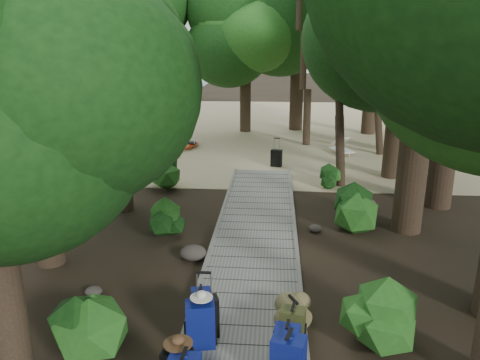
# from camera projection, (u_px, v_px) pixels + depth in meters

# --- Properties ---
(ground) EXTENTS (120.00, 120.00, 0.00)m
(ground) POSITION_uv_depth(u_px,v_px,m) (253.00, 262.00, 10.05)
(ground) COLOR black
(ground) RESTS_ON ground
(sand_beach) EXTENTS (40.00, 22.00, 0.02)m
(sand_beach) POSITION_uv_depth(u_px,v_px,m) (267.00, 128.00, 25.32)
(sand_beach) COLOR tan
(sand_beach) RESTS_ON ground
(boardwalk) EXTENTS (2.00, 12.00, 0.12)m
(boardwalk) POSITION_uv_depth(u_px,v_px,m) (255.00, 241.00, 10.98)
(boardwalk) COLOR gray
(boardwalk) RESTS_ON ground
(backpack_left_c) EXTENTS (0.49, 0.39, 0.80)m
(backpack_left_c) POSITION_uv_depth(u_px,v_px,m) (200.00, 322.00, 7.03)
(backpack_left_c) COLOR navy
(backpack_left_c) RESTS_ON boardwalk
(backpack_left_d) EXTENTS (0.38, 0.31, 0.51)m
(backpack_left_d) POSITION_uv_depth(u_px,v_px,m) (201.00, 301.00, 7.88)
(backpack_left_d) COLOR navy
(backpack_left_d) RESTS_ON boardwalk
(backpack_right_b) EXTENTS (0.51, 0.41, 0.79)m
(backpack_right_b) POSITION_uv_depth(u_px,v_px,m) (288.00, 359.00, 6.23)
(backpack_right_b) COLOR navy
(backpack_right_b) RESTS_ON boardwalk
(backpack_right_c) EXTENTS (0.40, 0.31, 0.62)m
(backpack_right_c) POSITION_uv_depth(u_px,v_px,m) (287.00, 342.00, 6.70)
(backpack_right_c) COLOR navy
(backpack_right_c) RESTS_ON boardwalk
(backpack_right_d) EXTENTS (0.43, 0.34, 0.58)m
(backpack_right_d) POSITION_uv_depth(u_px,v_px,m) (293.00, 323.00, 7.20)
(backpack_right_d) COLOR #42441F
(backpack_right_d) RESTS_ON boardwalk
(duffel_right_khaki) EXTENTS (0.61, 0.70, 0.39)m
(duffel_right_khaki) POSITION_uv_depth(u_px,v_px,m) (293.00, 311.00, 7.68)
(duffel_right_khaki) COLOR brown
(duffel_right_khaki) RESTS_ON boardwalk
(suitcase_on_boardwalk) EXTENTS (0.48, 0.35, 0.66)m
(suitcase_on_boardwalk) POSITION_uv_depth(u_px,v_px,m) (205.00, 317.00, 7.28)
(suitcase_on_boardwalk) COLOR black
(suitcase_on_boardwalk) RESTS_ON boardwalk
(lone_suitcase_on_sand) EXTENTS (0.45, 0.32, 0.63)m
(lone_suitcase_on_sand) POSITION_uv_depth(u_px,v_px,m) (276.00, 158.00, 17.50)
(lone_suitcase_on_sand) COLOR black
(lone_suitcase_on_sand) RESTS_ON sand_beach
(hat_brown) EXTENTS (0.39, 0.39, 0.12)m
(hat_brown) POSITION_uv_depth(u_px,v_px,m) (178.00, 340.00, 6.05)
(hat_brown) COLOR #51351E
(hat_brown) RESTS_ON backpack_left_b
(hat_white) EXTENTS (0.34, 0.34, 0.11)m
(hat_white) POSITION_uv_depth(u_px,v_px,m) (201.00, 294.00, 6.91)
(hat_white) COLOR silver
(hat_white) RESTS_ON backpack_left_c
(kayak) EXTENTS (1.42, 3.32, 0.32)m
(kayak) POSITION_uv_depth(u_px,v_px,m) (191.00, 144.00, 20.56)
(kayak) COLOR #B0330F
(kayak) RESTS_ON sand_beach
(sun_lounger) EXTENTS (1.22, 1.88, 0.58)m
(sun_lounger) POSITION_uv_depth(u_px,v_px,m) (342.00, 147.00, 19.41)
(sun_lounger) COLOR silver
(sun_lounger) RESTS_ON sand_beach
(tree_right_c) EXTENTS (5.87, 5.87, 10.17)m
(tree_right_c) POSITION_uv_depth(u_px,v_px,m) (429.00, 16.00, 10.29)
(tree_right_c) COLOR black
(tree_right_c) RESTS_ON ground
(tree_right_d) EXTENTS (5.53, 5.53, 10.14)m
(tree_right_d) POSITION_uv_depth(u_px,v_px,m) (461.00, 20.00, 11.98)
(tree_right_d) COLOR black
(tree_right_d) RESTS_ON ground
(tree_right_e) EXTENTS (4.94, 4.94, 8.89)m
(tree_right_e) POSITION_uv_depth(u_px,v_px,m) (403.00, 45.00, 14.99)
(tree_right_e) COLOR black
(tree_right_e) RESTS_ON ground
(tree_right_f) EXTENTS (6.04, 6.04, 10.79)m
(tree_right_f) POSITION_uv_depth(u_px,v_px,m) (431.00, 17.00, 17.61)
(tree_right_f) COLOR black
(tree_right_f) RESTS_ON ground
(tree_left_b) EXTENTS (4.71, 4.71, 8.47)m
(tree_left_b) POSITION_uv_depth(u_px,v_px,m) (26.00, 59.00, 8.82)
(tree_left_b) COLOR black
(tree_left_b) RESTS_ON ground
(tree_left_c) EXTENTS (4.01, 4.01, 6.98)m
(tree_left_c) POSITION_uv_depth(u_px,v_px,m) (116.00, 84.00, 12.18)
(tree_left_c) COLOR black
(tree_left_c) RESTS_ON ground
(tree_back_a) EXTENTS (4.60, 4.60, 7.97)m
(tree_back_a) POSITION_uv_depth(u_px,v_px,m) (246.00, 52.00, 23.22)
(tree_back_a) COLOR black
(tree_back_a) RESTS_ON ground
(tree_back_b) EXTENTS (5.55, 5.55, 9.91)m
(tree_back_b) POSITION_uv_depth(u_px,v_px,m) (299.00, 32.00, 23.45)
(tree_back_b) COLOR black
(tree_back_b) RESTS_ON ground
(tree_back_c) EXTENTS (5.59, 5.59, 10.06)m
(tree_back_c) POSITION_uv_depth(u_px,v_px,m) (376.00, 30.00, 22.37)
(tree_back_c) COLOR black
(tree_back_c) RESTS_ON ground
(tree_back_d) EXTENTS (4.85, 4.85, 8.09)m
(tree_back_d) POSITION_uv_depth(u_px,v_px,m) (151.00, 51.00, 22.84)
(tree_back_d) COLOR black
(tree_back_d) RESTS_ON ground
(palm_right_a) EXTENTS (3.99, 3.99, 6.81)m
(palm_right_a) POSITION_uv_depth(u_px,v_px,m) (350.00, 79.00, 14.54)
(palm_right_a) COLOR #113B10
(palm_right_a) RESTS_ON ground
(palm_right_b) EXTENTS (3.95, 3.95, 7.63)m
(palm_right_b) POSITION_uv_depth(u_px,v_px,m) (386.00, 60.00, 18.64)
(palm_right_b) COLOR #113B10
(palm_right_b) RESTS_ON ground
(palm_right_c) EXTENTS (4.67, 4.67, 7.43)m
(palm_right_c) POSITION_uv_depth(u_px,v_px,m) (315.00, 61.00, 20.37)
(palm_right_c) COLOR #113B10
(palm_right_c) RESTS_ON ground
(palm_left_a) EXTENTS (4.96, 4.96, 7.89)m
(palm_left_a) POSITION_uv_depth(u_px,v_px,m) (131.00, 60.00, 15.86)
(palm_left_a) COLOR #113B10
(palm_left_a) RESTS_ON ground
(rock_left_b) EXTENTS (0.32, 0.29, 0.18)m
(rock_left_b) POSITION_uv_depth(u_px,v_px,m) (94.00, 291.00, 8.72)
(rock_left_b) COLOR #4C473F
(rock_left_b) RESTS_ON ground
(rock_left_c) EXTENTS (0.58, 0.52, 0.32)m
(rock_left_c) POSITION_uv_depth(u_px,v_px,m) (193.00, 253.00, 10.14)
(rock_left_c) COLOR #4C473F
(rock_left_c) RESTS_ON ground
(rock_left_d) EXTENTS (0.28, 0.25, 0.16)m
(rock_left_d) POSITION_uv_depth(u_px,v_px,m) (169.00, 214.00, 12.64)
(rock_left_d) COLOR #4C473F
(rock_left_d) RESTS_ON ground
(rock_right_b) EXTENTS (0.45, 0.41, 0.25)m
(rock_right_b) POSITION_uv_depth(u_px,v_px,m) (391.00, 300.00, 8.37)
(rock_right_b) COLOR #4C473F
(rock_right_b) RESTS_ON ground
(rock_right_c) EXTENTS (0.32, 0.29, 0.18)m
(rock_right_c) POSITION_uv_depth(u_px,v_px,m) (315.00, 228.00, 11.64)
(rock_right_c) COLOR #4C473F
(rock_right_c) RESTS_ON ground
(rock_right_d) EXTENTS (0.57, 0.51, 0.31)m
(rock_right_d) POSITION_uv_depth(u_px,v_px,m) (366.00, 204.00, 13.18)
(rock_right_d) COLOR #4C473F
(rock_right_d) RESTS_ON ground
(shrub_left_a) EXTENTS (1.23, 1.23, 1.11)m
(shrub_left_a) POSITION_uv_depth(u_px,v_px,m) (95.00, 322.00, 6.98)
(shrub_left_a) COLOR #1F5519
(shrub_left_a) RESTS_ON ground
(shrub_left_b) EXTENTS (0.86, 0.86, 0.78)m
(shrub_left_b) POSITION_uv_depth(u_px,v_px,m) (170.00, 223.00, 11.19)
(shrub_left_b) COLOR #1F5519
(shrub_left_b) RESTS_ON ground
(shrub_left_c) EXTENTS (1.33, 1.33, 1.19)m
(shrub_left_c) POSITION_uv_depth(u_px,v_px,m) (162.00, 171.00, 14.85)
(shrub_left_c) COLOR #1F5519
(shrub_left_c) RESTS_ON ground
(shrub_right_a) EXTENTS (1.07, 1.07, 0.97)m
(shrub_right_a) POSITION_uv_depth(u_px,v_px,m) (374.00, 320.00, 7.13)
(shrub_right_a) COLOR #1F5519
(shrub_right_a) RESTS_ON ground
(shrub_right_b) EXTENTS (1.18, 1.18, 1.06)m
(shrub_right_b) POSITION_uv_depth(u_px,v_px,m) (359.00, 208.00, 11.74)
(shrub_right_b) COLOR #1F5519
(shrub_right_b) RESTS_ON ground
(shrub_right_c) EXTENTS (0.74, 0.74, 0.67)m
(shrub_right_c) POSITION_uv_depth(u_px,v_px,m) (334.00, 177.00, 15.07)
(shrub_right_c) COLOR #1F5519
(shrub_right_c) RESTS_ON ground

